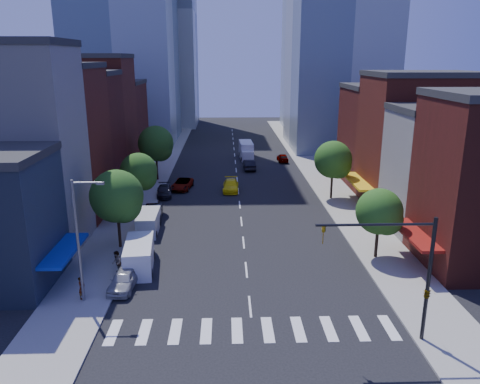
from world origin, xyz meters
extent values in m
plane|color=black|center=(0.00, 0.00, 0.00)|extent=(220.00, 220.00, 0.00)
cube|color=gray|center=(-12.50, 40.00, 0.07)|extent=(5.00, 120.00, 0.15)
cube|color=gray|center=(12.50, 40.00, 0.07)|extent=(5.00, 120.00, 0.15)
cube|color=silver|center=(0.00, -3.00, 0.01)|extent=(19.00, 3.00, 0.01)
cube|color=#BBB5AD|center=(-21.00, 12.00, 9.00)|extent=(12.00, 8.00, 18.00)
cube|color=maroon|center=(-21.00, 20.50, 8.00)|extent=(12.00, 9.00, 16.00)
cube|color=#501C14|center=(-21.00, 29.00, 7.50)|extent=(12.00, 8.00, 15.00)
cube|color=maroon|center=(-21.00, 37.50, 8.50)|extent=(12.00, 9.00, 17.00)
cube|color=#501C14|center=(-21.00, 47.00, 6.50)|extent=(12.00, 10.00, 13.00)
cube|color=#BBB5AD|center=(21.00, 15.00, 6.00)|extent=(12.00, 8.00, 12.00)
cube|color=maroon|center=(21.00, 24.00, 7.50)|extent=(12.00, 10.00, 15.00)
cube|color=#501C14|center=(21.00, 34.00, 6.50)|extent=(12.00, 10.00, 13.00)
cube|color=#9EA5AD|center=(-18.00, 95.00, 28.00)|extent=(18.00, 18.00, 56.00)
cylinder|color=black|center=(10.50, -4.50, 4.15)|extent=(0.24, 0.24, 8.00)
cylinder|color=black|center=(7.00, -4.50, 7.75)|extent=(7.00, 0.16, 0.16)
imported|color=gold|center=(4.00, -4.50, 7.15)|extent=(0.22, 0.18, 1.10)
imported|color=gold|center=(10.50, -4.50, 3.35)|extent=(0.48, 2.24, 0.90)
cylinder|color=slate|center=(-12.00, 1.00, 4.65)|extent=(0.20, 0.20, 9.00)
cylinder|color=slate|center=(-11.00, 1.00, 8.95)|extent=(2.00, 0.14, 0.14)
cube|color=slate|center=(-10.10, 1.00, 8.90)|extent=(0.50, 0.25, 0.18)
cylinder|color=black|center=(-11.50, 11.00, 2.11)|extent=(0.28, 0.28, 3.92)
sphere|color=#214A15|center=(-11.50, 11.00, 5.05)|extent=(4.80, 4.80, 4.80)
sphere|color=#214A15|center=(-10.90, 10.70, 4.35)|extent=(3.36, 3.36, 3.36)
cylinder|color=black|center=(-11.50, 22.00, 1.97)|extent=(0.28, 0.28, 3.64)
sphere|color=#214A15|center=(-11.50, 22.00, 4.70)|extent=(4.20, 4.20, 4.20)
sphere|color=#214A15|center=(-10.90, 21.70, 4.05)|extent=(2.94, 2.94, 2.94)
cylinder|color=black|center=(-11.50, 36.00, 2.25)|extent=(0.28, 0.28, 4.20)
sphere|color=#214A15|center=(-11.50, 36.00, 5.40)|extent=(5.00, 5.00, 5.00)
sphere|color=#214A15|center=(-10.90, 35.70, 4.65)|extent=(3.50, 3.50, 3.50)
cylinder|color=black|center=(11.50, 8.00, 1.83)|extent=(0.28, 0.28, 3.36)
sphere|color=#214A15|center=(11.50, 8.00, 4.35)|extent=(4.00, 4.00, 4.00)
sphere|color=#214A15|center=(12.10, 7.70, 3.75)|extent=(2.80, 2.80, 2.80)
cylinder|color=black|center=(11.50, 26.00, 2.11)|extent=(0.28, 0.28, 3.92)
sphere|color=#214A15|center=(11.50, 26.00, 5.05)|extent=(4.60, 4.60, 4.60)
sphere|color=#214A15|center=(12.10, 25.70, 4.35)|extent=(3.22, 3.22, 3.22)
imported|color=#9D9DA1|center=(-9.50, 3.06, 0.75)|extent=(2.11, 4.50, 1.49)
imported|color=black|center=(-9.50, 18.72, 0.82)|extent=(2.13, 5.11, 1.64)
imported|color=#999999|center=(-7.50, 31.23, 0.70)|extent=(2.96, 5.27, 1.39)
imported|color=black|center=(-9.50, 27.95, 0.67)|extent=(2.33, 4.76, 1.33)
cube|color=silver|center=(-8.92, 6.49, 1.16)|extent=(2.76, 5.72, 2.32)
cube|color=black|center=(-8.70, 4.40, 1.49)|extent=(2.15, 1.31, 0.99)
cylinder|color=black|center=(-9.72, 4.52, 0.39)|extent=(0.36, 0.86, 0.84)
cylinder|color=black|center=(-7.74, 4.72, 0.39)|extent=(0.36, 0.86, 0.84)
cylinder|color=black|center=(-10.10, 8.26, 0.39)|extent=(0.36, 0.86, 0.84)
cylinder|color=black|center=(-8.12, 8.46, 0.39)|extent=(0.36, 0.86, 0.84)
cube|color=silver|center=(-9.50, 15.16, 1.02)|extent=(2.02, 4.87, 2.03)
cube|color=black|center=(-9.47, 13.32, 1.31)|extent=(1.81, 1.00, 0.87)
cylinder|color=black|center=(-10.34, 13.50, 0.34)|extent=(0.26, 0.74, 0.74)
cylinder|color=black|center=(-8.60, 13.53, 0.34)|extent=(0.26, 0.74, 0.74)
cylinder|color=black|center=(-10.40, 16.79, 0.34)|extent=(0.26, 0.74, 0.74)
cylinder|color=black|center=(-8.66, 16.82, 0.34)|extent=(0.26, 0.74, 0.74)
imported|color=#FFEC0D|center=(-1.00, 30.14, 0.72)|extent=(2.17, 5.05, 1.45)
imported|color=black|center=(2.05, 42.41, 0.80)|extent=(1.97, 4.97, 1.61)
imported|color=#999999|center=(8.04, 48.02, 0.69)|extent=(1.74, 4.10, 1.38)
cube|color=silver|center=(1.96, 51.20, 1.44)|extent=(2.40, 5.94, 2.89)
cube|color=silver|center=(2.10, 47.78, 0.99)|extent=(2.05, 1.70, 1.80)
cylinder|color=black|center=(1.08, 48.46, 0.41)|extent=(0.30, 0.82, 0.81)
cylinder|color=black|center=(3.06, 48.54, 0.41)|extent=(0.30, 0.82, 0.81)
cylinder|color=black|center=(0.92, 52.51, 0.41)|extent=(0.30, 0.82, 0.81)
cylinder|color=black|center=(2.90, 52.59, 0.41)|extent=(0.30, 0.82, 0.81)
imported|color=#999999|center=(-12.17, 1.30, 0.99)|extent=(0.52, 0.68, 1.67)
imported|color=#999999|center=(-10.50, 5.23, 1.13)|extent=(0.96, 1.11, 1.97)
camera|label=1|loc=(-1.65, -29.67, 17.03)|focal=35.00mm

